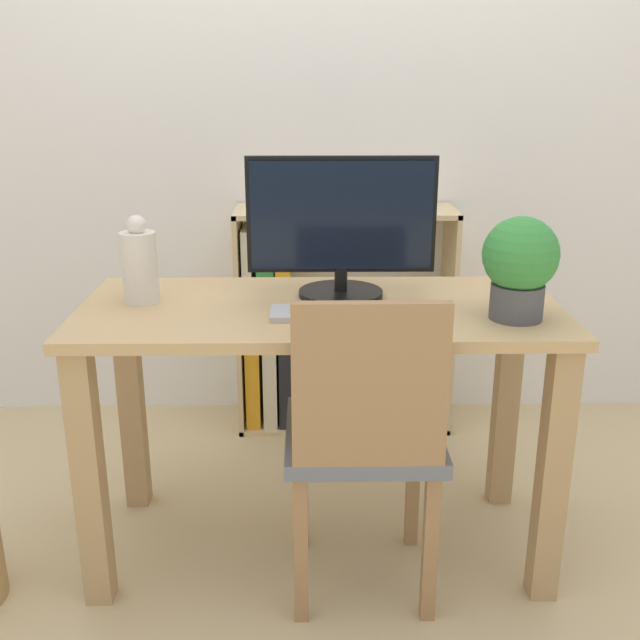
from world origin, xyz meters
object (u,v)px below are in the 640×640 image
potted_plant (520,264)px  bookshelf (306,337)px  chair (365,434)px  keyboard (349,313)px  vase (139,264)px  monitor (341,224)px

potted_plant → bookshelf: size_ratio=0.30×
chair → bookshelf: same height
keyboard → bookshelf: bookshelf is taller
chair → bookshelf: 1.07m
keyboard → chair: chair is taller
vase → potted_plant: (0.98, -0.16, 0.04)m
keyboard → vase: bearing=166.4°
monitor → bookshelf: bearing=97.8°
monitor → keyboard: (0.01, -0.18, -0.19)m
keyboard → potted_plant: potted_plant is taller
bookshelf → monitor: bearing=-82.2°
potted_plant → chair: potted_plant is taller
monitor → chair: monitor is taller
monitor → chair: 0.57m
bookshelf → potted_plant: bearing=-60.4°
monitor → vase: 0.56m
monitor → bookshelf: monitor is taller
potted_plant → chair: 0.58m
monitor → potted_plant: size_ratio=1.97×
monitor → keyboard: 0.27m
vase → potted_plant: potted_plant is taller
vase → keyboard: bearing=-13.6°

